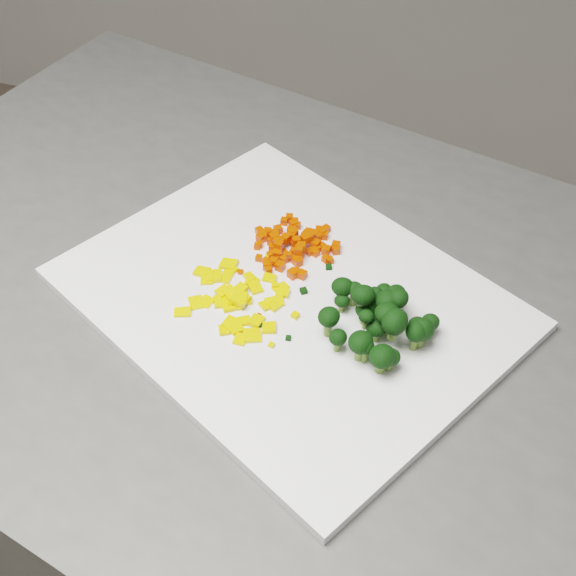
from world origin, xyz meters
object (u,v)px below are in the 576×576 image
(carrot_pile, at_px, (292,239))
(broccoli_pile, at_px, (385,312))
(cutting_board, at_px, (288,299))
(counter_block, at_px, (258,497))
(pepper_pile, at_px, (231,296))

(carrot_pile, bearing_deg, broccoli_pile, -35.56)
(cutting_board, height_order, carrot_pile, carrot_pile)
(counter_block, xyz_separation_m, broccoli_pile, (0.16, -0.04, 0.49))
(pepper_pile, xyz_separation_m, broccoli_pile, (0.16, 0.01, 0.02))
(counter_block, bearing_deg, carrot_pile, 55.55)
(broccoli_pile, bearing_deg, cutting_board, 170.23)
(cutting_board, bearing_deg, pepper_pile, -153.19)
(cutting_board, relative_size, carrot_pile, 4.50)
(cutting_board, xyz_separation_m, broccoli_pile, (0.11, -0.02, 0.03))
(counter_block, distance_m, broccoli_pile, 0.52)
(counter_block, xyz_separation_m, pepper_pile, (0.00, -0.04, 0.47))
(counter_block, xyz_separation_m, carrot_pile, (0.04, 0.05, 0.48))
(counter_block, relative_size, carrot_pile, 10.37)
(carrot_pile, xyz_separation_m, pepper_pile, (-0.04, -0.10, -0.01))
(carrot_pile, bearing_deg, cutting_board, -75.93)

